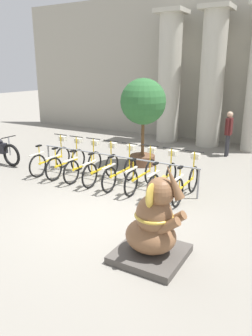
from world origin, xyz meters
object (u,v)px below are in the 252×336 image
(bicycle_4, at_px, (121,171))
(potted_tree, at_px, (143,106))
(elephant_statue, at_px, (153,227))
(person_pedestrian, at_px, (229,130))
(bicycle_2, at_px, (84,164))
(bicycle_1, at_px, (67,162))
(bicycle_3, at_px, (102,167))
(bicycle_6, at_px, (163,178))
(bicycle_5, at_px, (142,174))
(bicycle_0, at_px, (52,159))
(bicycle_7, at_px, (187,182))

(bicycle_4, distance_m, potted_tree, 2.53)
(elephant_statue, bearing_deg, person_pedestrian, 94.46)
(bicycle_2, bearing_deg, bicycle_1, -177.99)
(bicycle_2, bearing_deg, bicycle_3, 0.29)
(bicycle_6, bearing_deg, potted_tree, 128.98)
(bicycle_5, height_order, bicycle_6, same)
(potted_tree, bearing_deg, bicycle_4, -78.62)
(bicycle_4, relative_size, person_pedestrian, 1.10)
(bicycle_4, xyz_separation_m, person_pedestrian, (1.68, 4.49, 0.53))
(potted_tree, bearing_deg, bicycle_0, -134.54)
(bicycle_1, bearing_deg, potted_tree, 55.47)
(bicycle_5, height_order, elephant_statue, elephant_statue)
(bicycle_1, distance_m, bicycle_2, 0.60)
(potted_tree, bearing_deg, elephant_statue, -60.80)
(bicycle_0, height_order, bicycle_7, same)
(person_pedestrian, bearing_deg, bicycle_3, -116.93)
(bicycle_3, relative_size, bicycle_5, 1.00)
(bicycle_4, relative_size, potted_tree, 0.64)
(bicycle_0, distance_m, bicycle_5, 3.01)
(bicycle_7, bearing_deg, bicycle_1, -179.32)
(bicycle_3, bearing_deg, bicycle_7, 0.44)
(bicycle_2, distance_m, bicycle_6, 2.41)
(person_pedestrian, bearing_deg, bicycle_1, -127.68)
(bicycle_1, distance_m, bicycle_7, 3.61)
(bicycle_5, xyz_separation_m, bicycle_7, (1.20, -0.02, 0.00))
(bicycle_2, height_order, elephant_statue, elephant_statue)
(bicycle_6, height_order, bicycle_7, same)
(bicycle_7, bearing_deg, bicycle_2, -179.59)
(bicycle_6, xyz_separation_m, elephant_statue, (1.03, -2.74, 0.16))
(bicycle_3, bearing_deg, bicycle_0, -179.24)
(elephant_statue, relative_size, person_pedestrian, 1.06)
(bicycle_2, xyz_separation_m, bicycle_3, (0.60, 0.00, 0.00))
(bicycle_1, bearing_deg, elephant_statue, -33.70)
(bicycle_3, height_order, bicycle_7, same)
(bicycle_7, bearing_deg, person_pedestrian, 91.67)
(bicycle_0, relative_size, potted_tree, 0.64)
(bicycle_5, xyz_separation_m, elephant_statue, (1.63, -2.76, 0.16))
(bicycle_2, distance_m, potted_tree, 2.62)
(bicycle_1, bearing_deg, bicycle_4, 0.43)
(bicycle_7, distance_m, person_pedestrian, 4.50)
(bicycle_7, bearing_deg, elephant_statue, -81.05)
(person_pedestrian, bearing_deg, bicycle_0, -132.18)
(bicycle_0, distance_m, bicycle_2, 1.20)
(bicycle_4, bearing_deg, bicycle_6, 1.43)
(bicycle_0, distance_m, potted_tree, 3.21)
(bicycle_3, bearing_deg, bicycle_2, -179.71)
(bicycle_4, relative_size, bicycle_5, 1.00)
(bicycle_5, bearing_deg, bicycle_2, -178.62)
(bicycle_0, height_order, bicycle_4, same)
(bicycle_0, bearing_deg, bicycle_5, 1.22)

